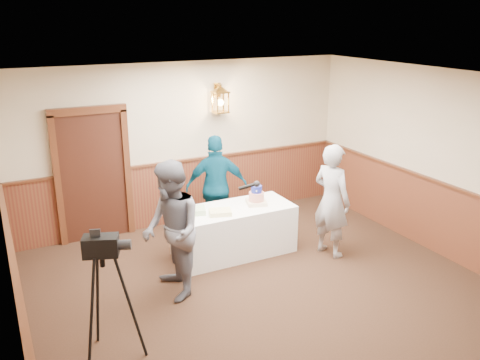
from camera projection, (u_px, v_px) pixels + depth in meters
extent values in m
plane|color=black|center=(292.00, 317.00, 6.22)|extent=(7.00, 7.00, 0.00)
cube|color=#BDB08E|center=(185.00, 144.00, 8.75)|extent=(6.00, 0.02, 2.80)
cube|color=#BDB08E|center=(10.00, 267.00, 4.50)|extent=(0.02, 7.00, 2.80)
cube|color=#BDB08E|center=(477.00, 175.00, 7.08)|extent=(0.02, 7.00, 2.80)
cube|color=white|center=(300.00, 87.00, 5.35)|extent=(6.00, 7.00, 0.02)
cube|color=#5B261A|center=(187.00, 191.00, 9.00)|extent=(5.98, 0.04, 1.10)
cube|color=#5B261A|center=(25.00, 348.00, 4.77)|extent=(0.04, 6.98, 1.10)
cube|color=#5B261A|center=(467.00, 231.00, 7.33)|extent=(0.04, 6.98, 1.10)
cube|color=#4F2715|center=(186.00, 160.00, 8.81)|extent=(5.98, 0.07, 0.04)
cube|color=#34170E|center=(93.00, 177.00, 8.13)|extent=(1.00, 0.06, 2.10)
cube|color=white|center=(234.00, 231.00, 7.78)|extent=(1.80, 0.80, 0.75)
cube|color=beige|center=(256.00, 202.00, 7.80)|extent=(0.36, 0.36, 0.06)
cylinder|color=red|center=(256.00, 196.00, 7.77)|extent=(0.23, 0.23, 0.14)
cylinder|color=#1D2799|center=(256.00, 189.00, 7.74)|extent=(0.16, 0.16, 0.11)
cube|color=#FDFF98|center=(220.00, 212.00, 7.41)|extent=(0.37, 0.32, 0.06)
cube|color=#A5CD90|center=(194.00, 211.00, 7.45)|extent=(0.40, 0.36, 0.08)
imported|color=slate|center=(171.00, 231.00, 6.45)|extent=(0.75, 0.93, 1.82)
cylinder|color=black|center=(247.00, 186.00, 6.55)|extent=(0.23, 0.10, 0.09)
sphere|color=black|center=(257.00, 184.00, 6.57)|extent=(0.08, 0.08, 0.08)
imported|color=#9C9CA1|center=(332.00, 200.00, 7.61)|extent=(0.57, 0.72, 1.74)
imported|color=#083D54|center=(217.00, 187.00, 8.24)|extent=(1.09, 0.72, 1.72)
cube|color=black|center=(101.00, 246.00, 5.07)|extent=(0.39, 0.30, 0.21)
cylinder|color=black|center=(124.00, 245.00, 5.09)|extent=(0.17, 0.15, 0.10)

